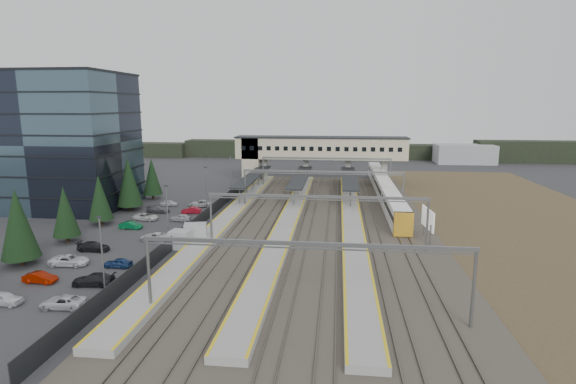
# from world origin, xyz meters

# --- Properties ---
(ground) EXTENTS (220.00, 220.00, 0.00)m
(ground) POSITION_xyz_m (0.00, 0.00, 0.00)
(ground) COLOR #2B2B2D
(ground) RESTS_ON ground
(office_building) EXTENTS (24.30, 18.30, 24.30)m
(office_building) POSITION_xyz_m (-36.00, 12.00, 12.19)
(office_building) COLOR #354B57
(office_building) RESTS_ON ground
(conifer_row) EXTENTS (4.42, 49.82, 9.50)m
(conifer_row) POSITION_xyz_m (-22.00, -3.86, 4.84)
(conifer_row) COLOR black
(conifer_row) RESTS_ON ground
(car_park) EXTENTS (10.58, 44.61, 1.28)m
(car_park) POSITION_xyz_m (-13.61, -7.31, 0.59)
(car_park) COLOR silver
(car_park) RESTS_ON ground
(lampposts) EXTENTS (0.50, 53.25, 8.07)m
(lampposts) POSITION_xyz_m (-8.00, 1.25, 4.34)
(lampposts) COLOR slate
(lampposts) RESTS_ON ground
(fence) EXTENTS (0.08, 90.00, 2.00)m
(fence) POSITION_xyz_m (-6.50, 5.00, 1.00)
(fence) COLOR #26282B
(fence) RESTS_ON ground
(relay_cabin_near) EXTENTS (3.45, 2.87, 2.50)m
(relay_cabin_near) POSITION_xyz_m (-4.68, -6.63, 1.25)
(relay_cabin_near) COLOR #949799
(relay_cabin_near) RESTS_ON ground
(relay_cabin_far) EXTENTS (2.82, 2.44, 2.37)m
(relay_cabin_far) POSITION_xyz_m (-5.73, -9.68, 1.19)
(relay_cabin_far) COLOR #949799
(relay_cabin_far) RESTS_ON ground
(rail_corridor) EXTENTS (34.00, 90.00, 0.92)m
(rail_corridor) POSITION_xyz_m (9.34, 5.00, 0.29)
(rail_corridor) COLOR #3C372E
(rail_corridor) RESTS_ON ground
(canopies) EXTENTS (23.10, 30.00, 3.28)m
(canopies) POSITION_xyz_m (7.00, 27.00, 3.92)
(canopies) COLOR black
(canopies) RESTS_ON ground
(footbridge) EXTENTS (40.40, 6.40, 11.20)m
(footbridge) POSITION_xyz_m (7.70, 42.00, 7.93)
(footbridge) COLOR #B3AC89
(footbridge) RESTS_ON ground
(gantries) EXTENTS (28.40, 62.28, 7.17)m
(gantries) POSITION_xyz_m (12.00, 3.00, 6.00)
(gantries) COLOR slate
(gantries) RESTS_ON ground
(train) EXTENTS (2.72, 56.90, 3.43)m
(train) POSITION_xyz_m (24.00, 26.17, 1.95)
(train) COLOR white
(train) RESTS_ON ground
(billboard) EXTENTS (0.67, 5.51, 4.61)m
(billboard) POSITION_xyz_m (27.05, -2.92, 3.06)
(billboard) COLOR slate
(billboard) RESTS_ON ground
(scrub_east) EXTENTS (34.00, 120.00, 0.06)m
(scrub_east) POSITION_xyz_m (45.00, 5.00, 0.03)
(scrub_east) COLOR #473C25
(scrub_east) RESTS_ON ground
(treeline_far) EXTENTS (170.00, 19.00, 7.00)m
(treeline_far) POSITION_xyz_m (23.81, 92.28, 2.95)
(treeline_far) COLOR black
(treeline_far) RESTS_ON ground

